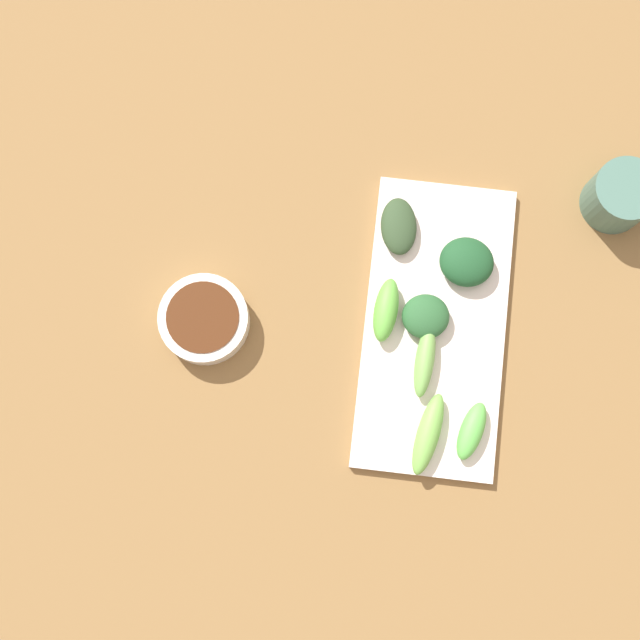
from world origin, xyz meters
name	(u,v)px	position (x,y,z in m)	size (l,w,h in m)	color
tabletop	(353,320)	(0.00, 0.00, 0.01)	(2.10, 2.10, 0.02)	olive
sauce_bowl	(204,319)	(-0.17, -0.02, 0.04)	(0.10, 0.10, 0.03)	silver
serving_plate	(435,326)	(0.09, 0.00, 0.03)	(0.16, 0.34, 0.01)	silver
broccoli_stalk_0	(472,431)	(0.14, -0.11, 0.04)	(0.03, 0.07, 0.02)	#5CBA4C
broccoli_leafy_1	(399,226)	(0.04, 0.11, 0.04)	(0.04, 0.07, 0.02)	#2F4529
broccoli_stalk_2	(386,310)	(0.04, 0.01, 0.05)	(0.03, 0.07, 0.03)	#60B341
broccoli_leafy_3	(467,262)	(0.12, 0.07, 0.05)	(0.06, 0.06, 0.03)	#1C4C27
broccoli_leafy_4	(426,316)	(0.08, 0.01, 0.04)	(0.05, 0.05, 0.03)	#2A5C30
broccoli_stalk_5	(425,361)	(0.08, -0.04, 0.04)	(0.02, 0.08, 0.02)	#70AB4F
broccoli_stalk_6	(428,434)	(0.10, -0.12, 0.04)	(0.03, 0.09, 0.02)	#70B14A
tea_cup	(620,196)	(0.29, 0.17, 0.05)	(0.07, 0.07, 0.06)	#497164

